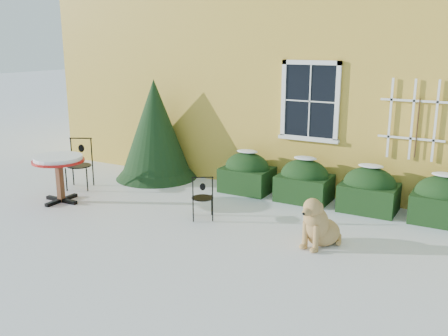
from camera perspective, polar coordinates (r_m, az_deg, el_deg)
The scene contains 8 objects.
ground at distance 8.60m, azimuth -3.29°, elevation -7.27°, with size 80.00×80.00×0.00m, color white.
house at distance 14.39m, azimuth 12.16°, elevation 14.24°, with size 12.40×8.40×6.40m.
hedge_row at distance 10.04m, azimuth 12.65°, elevation -1.99°, with size 4.95×0.80×0.91m.
evergreen_shrub at distance 11.79m, azimuth -7.84°, elevation 3.31°, with size 1.92×1.92×2.32m.
bistro_table at distance 10.44m, azimuth -18.39°, elevation 0.45°, with size 1.02×1.02×0.95m.
patio_chair_near at distance 9.05m, azimuth -2.47°, elevation -3.34°, with size 0.51×0.51×0.84m.
patio_chair_far at distance 11.40m, azimuth -16.17°, elevation 0.49°, with size 0.65×0.65×1.09m.
dog at distance 8.03m, azimuth 10.72°, elevation -6.49°, with size 0.67×0.91×0.86m.
Camera 1 is at (4.34, -6.72, 3.16)m, focal length 40.00 mm.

